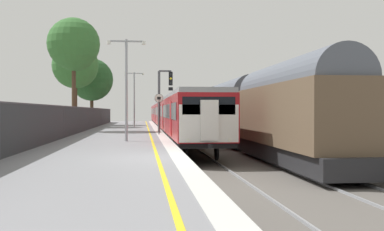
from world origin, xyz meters
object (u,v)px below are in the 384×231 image
(commuter_train_at_platform, at_px, (169,114))
(speed_limit_sign, at_px, (159,109))
(platform_lamp_mid, at_px, (126,81))
(background_tree_right, at_px, (74,46))
(freight_train_adjacent_track, at_px, (233,110))
(platform_lamp_far, at_px, (134,95))
(background_tree_centre, at_px, (92,81))
(background_tree_left, at_px, (74,67))
(signal_gantry, at_px, (163,93))

(commuter_train_at_platform, distance_m, speed_limit_sign, 19.19)
(platform_lamp_mid, distance_m, background_tree_right, 13.76)
(freight_train_adjacent_track, relative_size, platform_lamp_far, 7.18)
(speed_limit_sign, bearing_deg, background_tree_centre, 107.87)
(speed_limit_sign, relative_size, background_tree_right, 0.31)
(freight_train_adjacent_track, xyz_separation_m, platform_lamp_mid, (-7.79, -10.24, 1.48))
(background_tree_centre, bearing_deg, commuter_train_at_platform, -11.11)
(commuter_train_at_platform, distance_m, background_tree_left, 11.44)
(speed_limit_sign, height_order, platform_lamp_far, platform_lamp_far)
(background_tree_right, bearing_deg, commuter_train_at_platform, 57.65)
(background_tree_left, bearing_deg, speed_limit_sign, -62.82)
(platform_lamp_far, distance_m, background_tree_left, 6.52)
(freight_train_adjacent_track, xyz_separation_m, signal_gantry, (-5.46, -1.16, 1.19))
(freight_train_adjacent_track, bearing_deg, background_tree_right, 169.62)
(commuter_train_at_platform, bearing_deg, platform_lamp_mid, -98.40)
(platform_lamp_mid, relative_size, background_tree_centre, 0.71)
(speed_limit_sign, xyz_separation_m, background_tree_right, (-6.47, 5.98, 4.95))
(commuter_train_at_platform, relative_size, background_tree_centre, 7.90)
(signal_gantry, bearing_deg, platform_lamp_far, 100.02)
(commuter_train_at_platform, height_order, background_tree_right, background_tree_right)
(freight_train_adjacent_track, distance_m, signal_gantry, 5.71)
(speed_limit_sign, relative_size, background_tree_centre, 0.36)
(signal_gantry, distance_m, speed_limit_sign, 2.82)
(freight_train_adjacent_track, relative_size, background_tree_centre, 5.30)
(commuter_train_at_platform, bearing_deg, background_tree_left, -158.63)
(freight_train_adjacent_track, xyz_separation_m, background_tree_left, (-13.71, 11.58, 4.30))
(speed_limit_sign, relative_size, platform_lamp_mid, 0.52)
(platform_lamp_mid, bearing_deg, commuter_train_at_platform, 81.60)
(speed_limit_sign, distance_m, background_tree_centre, 22.06)
(platform_lamp_mid, bearing_deg, speed_limit_sign, 73.43)
(platform_lamp_mid, bearing_deg, background_tree_centre, 99.88)
(signal_gantry, xyz_separation_m, background_tree_centre, (-7.09, 18.22, 2.08))
(signal_gantry, height_order, platform_lamp_mid, platform_lamp_mid)
(signal_gantry, bearing_deg, background_tree_right, 153.48)
(signal_gantry, height_order, speed_limit_sign, signal_gantry)
(background_tree_left, bearing_deg, signal_gantry, -57.09)
(background_tree_left, bearing_deg, freight_train_adjacent_track, -40.19)
(signal_gantry, relative_size, background_tree_right, 0.51)
(speed_limit_sign, height_order, background_tree_right, background_tree_right)
(speed_limit_sign, bearing_deg, platform_lamp_mid, -106.57)
(background_tree_left, bearing_deg, platform_lamp_far, 4.19)
(signal_gantry, xyz_separation_m, speed_limit_sign, (-0.39, -2.56, -1.12))
(commuter_train_at_platform, distance_m, platform_lamp_far, 5.45)
(platform_lamp_far, relative_size, background_tree_right, 0.62)
(commuter_train_at_platform, distance_m, platform_lamp_mid, 25.97)
(speed_limit_sign, distance_m, platform_lamp_far, 15.93)
(background_tree_right, bearing_deg, background_tree_left, 98.49)
(speed_limit_sign, xyz_separation_m, background_tree_left, (-7.86, 15.30, 4.23))
(background_tree_left, bearing_deg, background_tree_centre, 78.02)
(commuter_train_at_platform, relative_size, background_tree_right, 6.64)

